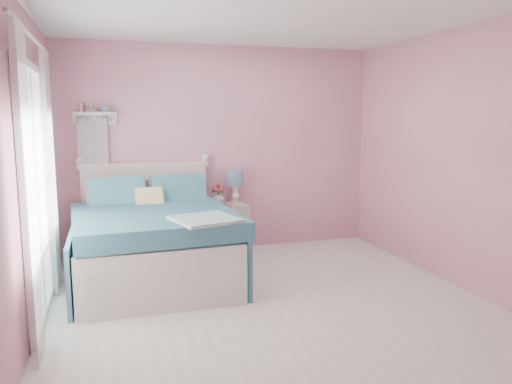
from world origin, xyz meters
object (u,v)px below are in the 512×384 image
nightstand (229,228)px  teacup (227,204)px  table_lamp (235,180)px  vase (218,198)px  bed (153,242)px

nightstand → teacup: size_ratio=7.22×
table_lamp → vase: 0.31m
nightstand → teacup: bearing=-109.8°
bed → vase: 1.22m
bed → vase: bearing=38.0°
table_lamp → teacup: (-0.16, -0.23, -0.25)m
teacup → nightstand: bearing=70.2°
vase → teacup: 0.20m
table_lamp → vase: table_lamp is taller
nightstand → table_lamp: 0.61m
table_lamp → vase: bearing=-167.3°
table_lamp → teacup: size_ratio=4.76×
bed → teacup: (0.95, 0.61, 0.26)m
bed → table_lamp: bed is taller
nightstand → vase: bearing=175.2°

